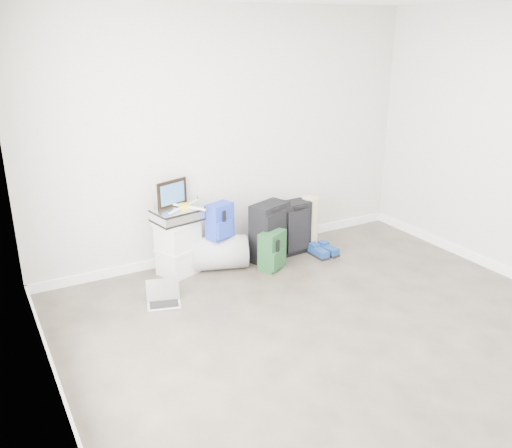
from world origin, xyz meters
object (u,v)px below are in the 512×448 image
duffel_bag (220,253)px  large_suitcase (270,232)px  briefcase (177,215)px  carry_on (293,228)px  boxes_stack (178,247)px  laptop (164,298)px

duffel_bag → large_suitcase: size_ratio=0.88×
briefcase → carry_on: (1.35, -0.12, -0.35)m
boxes_stack → briefcase: 0.36m
briefcase → large_suitcase: bearing=-20.7°
boxes_stack → large_suitcase: (1.01, -0.18, 0.04)m
briefcase → laptop: 0.91m
large_suitcase → boxes_stack: bearing=149.6°
large_suitcase → briefcase: bearing=149.6°
large_suitcase → duffel_bag: bearing=152.7°
large_suitcase → laptop: size_ratio=1.83×
boxes_stack → laptop: boxes_stack is taller
duffel_bag → boxes_stack: bearing=-175.1°
duffel_bag → laptop: duffel_bag is taller
briefcase → laptop: briefcase is taller
laptop → boxes_stack: bearing=72.4°
large_suitcase → laptop: bearing=175.5°
duffel_bag → large_suitcase: (0.58, -0.07, 0.15)m
briefcase → large_suitcase: size_ratio=0.69×
briefcase → duffel_bag: size_ratio=0.78×
boxes_stack → large_suitcase: size_ratio=0.88×
duffel_bag → carry_on: bearing=18.2°
boxes_stack → duffel_bag: bearing=-35.8°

